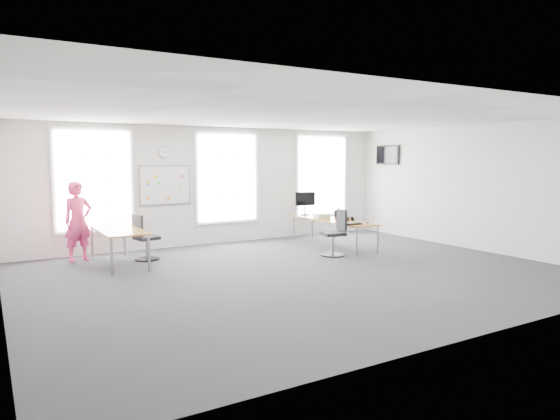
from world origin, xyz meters
TOP-DOWN VIEW (x-y plane):
  - floor at (0.00, 0.00)m, footprint 10.00×10.00m
  - ceiling at (0.00, 0.00)m, footprint 10.00×10.00m
  - wall_back at (0.00, 4.00)m, footprint 10.00×0.00m
  - wall_front at (0.00, -4.00)m, footprint 10.00×0.00m
  - wall_right at (5.00, 0.00)m, footprint 0.00×10.00m
  - window_left at (-3.00, 3.97)m, footprint 1.60×0.06m
  - window_mid at (0.30, 3.97)m, footprint 1.60×0.06m
  - window_right at (3.30, 3.97)m, footprint 1.60×0.06m
  - desk_right at (2.32, 2.11)m, footprint 0.74×2.79m
  - desk_left at (-2.81, 2.57)m, footprint 0.82×2.06m
  - chair_right at (1.64, 1.08)m, footprint 0.56×0.56m
  - chair_left at (-2.22, 2.77)m, footprint 0.53×0.53m
  - person at (-3.45, 3.39)m, footprint 0.72×0.58m
  - whiteboard at (-1.35, 3.97)m, footprint 1.20×0.03m
  - wall_clock at (-1.35, 3.97)m, footprint 0.30×0.04m
  - tv at (4.95, 3.00)m, footprint 0.06×0.90m
  - keyboard at (2.17, 1.08)m, footprint 0.42×0.25m
  - mouse at (2.54, 1.04)m, footprint 0.09×0.11m
  - lens_cap at (2.46, 1.36)m, footprint 0.07×0.07m
  - headphones at (2.48, 1.60)m, footprint 0.18×0.10m
  - laptop_sleeve at (2.37, 1.87)m, footprint 0.32×0.23m
  - paper_stack at (2.19, 2.36)m, footprint 0.37×0.30m
  - monitor at (2.29, 3.29)m, footprint 0.56×0.23m

SIDE VIEW (x-z plane):
  - floor at x=0.00m, z-range 0.00..0.00m
  - chair_left at x=-2.22m, z-range -0.06..0.94m
  - chair_right at x=1.64m, z-range -0.06..0.98m
  - desk_right at x=2.32m, z-range 0.30..0.97m
  - lens_cap at x=2.46m, z-range 0.68..0.69m
  - desk_left at x=-2.81m, z-range 0.31..1.06m
  - keyboard at x=2.17m, z-range 0.68..0.70m
  - mouse at x=2.54m, z-range 0.68..0.72m
  - headphones at x=2.48m, z-range 0.67..0.78m
  - paper_stack at x=2.19m, z-range 0.68..0.80m
  - laptop_sleeve at x=2.37m, z-range 0.68..0.93m
  - person at x=-3.45m, z-range 0.00..1.71m
  - monitor at x=2.29m, z-range 0.74..1.37m
  - wall_back at x=0.00m, z-range -3.50..6.50m
  - wall_front at x=0.00m, z-range -3.50..6.50m
  - wall_right at x=5.00m, z-range -3.50..6.50m
  - whiteboard at x=-1.35m, z-range 1.10..2.00m
  - window_left at x=-3.00m, z-range 0.60..2.80m
  - window_mid at x=0.30m, z-range 0.60..2.80m
  - window_right at x=3.30m, z-range 0.60..2.80m
  - tv at x=4.95m, z-range 2.02..2.57m
  - wall_clock at x=-1.35m, z-range 2.20..2.50m
  - ceiling at x=0.00m, z-range 3.00..3.00m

